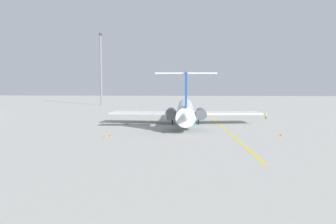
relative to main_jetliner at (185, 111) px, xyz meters
The scene contains 9 objects.
ground 7.47m from the main_jetliner, 77.52° to the right, with size 329.64×329.64×0.00m, color #9E9E99.
main_jetliner is the anchor object (origin of this frame).
ground_crew_near_nose 24.47m from the main_jetliner, 58.70° to the right, with size 0.27×0.43×1.68m.
ground_crew_near_tail 25.83m from the main_jetliner, 32.99° to the left, with size 0.43×0.27×1.70m.
safety_cone_nose 24.27m from the main_jetliner, 134.64° to the right, with size 0.40×0.40×0.55m, color #EA590F.
safety_cone_wingtip 22.93m from the main_jetliner, 144.26° to the left, with size 0.40×0.40×0.55m, color #EA590F.
safety_cone_tail 24.67m from the main_jetliner, 144.98° to the left, with size 0.40×0.40×0.55m, color #EA590F.
taxiway_centreline 8.37m from the main_jetliner, 81.82° to the right, with size 82.38×0.36×0.01m, color gold.
light_mast 74.94m from the main_jetliner, 27.71° to the left, with size 4.00×0.70×29.11m.
Camera 1 is at (-83.69, 6.76, 9.68)m, focal length 38.95 mm.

